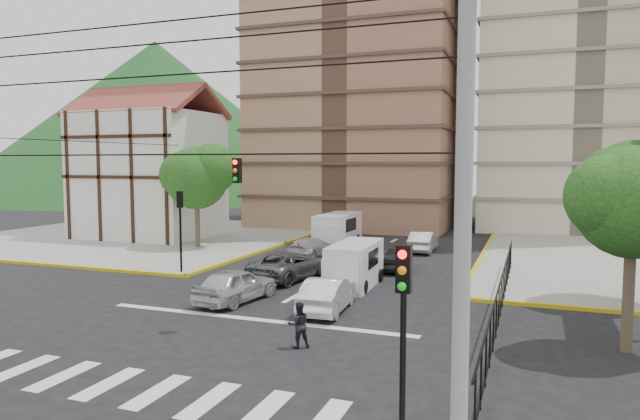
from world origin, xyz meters
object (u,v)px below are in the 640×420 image
at_px(traffic_light_se, 403,320).
at_px(car_silver_front_left, 236,285).
at_px(pedestrian_crosswalk, 299,325).
at_px(car_white_front_right, 328,294).
at_px(van_left_lane, 336,231).
at_px(traffic_light_nw, 180,218).
at_px(van_right_lane, 353,266).

height_order(traffic_light_se, car_silver_front_left, traffic_light_se).
bearing_deg(pedestrian_crosswalk, car_white_front_right, -118.16).
height_order(van_left_lane, pedestrian_crosswalk, van_left_lane).
relative_size(traffic_light_nw, pedestrian_crosswalk, 2.88).
bearing_deg(traffic_light_nw, car_white_front_right, -23.78).
height_order(traffic_light_nw, van_right_lane, traffic_light_nw).
height_order(van_left_lane, car_white_front_right, van_left_lane).
bearing_deg(van_right_lane, traffic_light_nw, 179.52).
distance_m(traffic_light_se, pedestrian_crosswalk, 8.45).
bearing_deg(van_right_lane, van_left_lane, 110.26).
bearing_deg(pedestrian_crosswalk, traffic_light_se, 90.71).
xyz_separation_m(car_silver_front_left, pedestrian_crosswalk, (4.95, -4.72, 0.01)).
distance_m(van_right_lane, car_silver_front_left, 6.10).
bearing_deg(pedestrian_crosswalk, car_silver_front_left, -79.81).
height_order(car_silver_front_left, car_white_front_right, car_silver_front_left).
bearing_deg(car_silver_front_left, van_right_lane, -121.97).
relative_size(van_right_lane, car_silver_front_left, 1.09).
distance_m(car_silver_front_left, pedestrian_crosswalk, 6.84).
height_order(traffic_light_se, van_right_lane, traffic_light_se).
bearing_deg(car_white_front_right, traffic_light_nw, -28.38).
bearing_deg(car_silver_front_left, van_left_lane, -77.60).
height_order(traffic_light_se, pedestrian_crosswalk, traffic_light_se).
distance_m(traffic_light_se, traffic_light_nw, 22.06).
bearing_deg(van_right_lane, pedestrian_crosswalk, -85.91).
xyz_separation_m(traffic_light_se, traffic_light_nw, (-15.60, 15.60, 0.00)).
bearing_deg(car_silver_front_left, pedestrian_crosswalk, 144.59).
xyz_separation_m(traffic_light_nw, car_white_front_right, (10.08, -4.44, -2.41)).
bearing_deg(traffic_light_nw, car_silver_front_left, -37.16).
xyz_separation_m(traffic_light_se, car_white_front_right, (-5.52, 11.16, -2.41)).
distance_m(van_left_lane, car_white_front_right, 18.20).
relative_size(traffic_light_se, traffic_light_nw, 1.00).
distance_m(traffic_light_se, car_white_front_right, 12.68).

